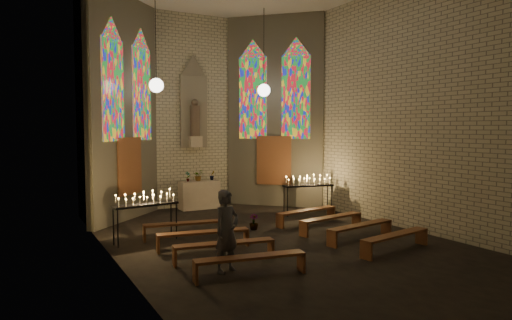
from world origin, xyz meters
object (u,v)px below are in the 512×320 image
(aisle_flower_pot, at_px, (254,222))
(votive_stand_left, at_px, (145,201))
(visitor, at_px, (227,231))
(votive_stand_right, at_px, (308,183))
(altar, at_px, (199,195))

(aisle_flower_pot, xyz_separation_m, votive_stand_left, (-3.06, 0.09, 0.82))
(aisle_flower_pot, bearing_deg, visitor, -126.51)
(votive_stand_left, bearing_deg, votive_stand_right, 2.82)
(aisle_flower_pot, distance_m, votive_stand_left, 3.17)
(votive_stand_right, bearing_deg, visitor, -128.35)
(aisle_flower_pot, xyz_separation_m, votive_stand_right, (2.69, 1.16, 0.85))
(altar, height_order, votive_stand_left, votive_stand_left)
(votive_stand_right, bearing_deg, votive_stand_left, -158.28)
(altar, xyz_separation_m, visitor, (-2.18, -7.02, 0.33))
(altar, bearing_deg, aisle_flower_pot, -88.53)
(votive_stand_left, distance_m, visitor, 3.27)
(aisle_flower_pot, height_order, votive_stand_right, votive_stand_right)
(altar, relative_size, votive_stand_left, 0.83)
(aisle_flower_pot, xyz_separation_m, visitor, (-2.28, -3.08, 0.61))
(altar, bearing_deg, votive_stand_left, -127.57)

